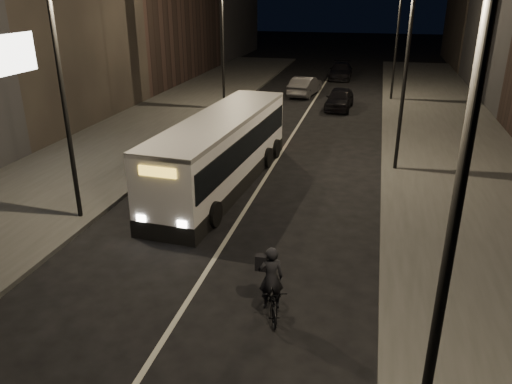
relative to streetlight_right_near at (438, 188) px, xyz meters
The scene contains 13 objects.
ground 8.55m from the streetlight_right_near, 143.12° to the left, with size 180.00×180.00×0.00m, color black.
sidewalk_right 19.02m from the streetlight_right_near, 80.02° to the left, with size 7.00×70.00×0.16m, color #343432.
sidewalk_left 23.31m from the streetlight_right_near, 127.54° to the left, with size 7.00×70.00×0.16m, color #343432.
streetlight_right_near is the anchor object (origin of this frame).
streetlight_right_mid 16.00m from the streetlight_right_near, 90.00° to the left, with size 1.20×0.44×8.12m.
streetlight_right_far 32.00m from the streetlight_right_near, 90.00° to the left, with size 1.20×0.44×8.12m.
streetlight_left_near 13.33m from the streetlight_right_near, 143.12° to the left, with size 1.20×0.44×8.12m.
streetlight_left_far 28.10m from the streetlight_right_near, 112.30° to the left, with size 1.20×0.44×8.12m.
city_bus 14.82m from the streetlight_right_near, 118.89° to the left, with size 3.21×11.22×2.99m.
cyclist_on_bicycle 6.85m from the streetlight_right_near, 126.99° to the left, with size 1.14×1.88×2.04m.
car_near 28.88m from the streetlight_right_near, 96.62° to the left, with size 1.70×4.22×1.44m, color black.
car_mid 33.37m from the streetlight_right_near, 100.97° to the left, with size 1.58×4.54×1.50m, color #363638.
car_far 41.53m from the streetlight_right_near, 95.83° to the left, with size 2.00×4.92×1.43m, color black.
Camera 1 is at (4.41, -10.49, 7.80)m, focal length 35.00 mm.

